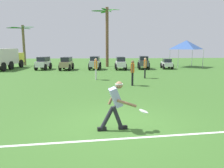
% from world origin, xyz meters
% --- Properties ---
extents(ground_plane, '(80.00, 80.00, 0.00)m').
position_xyz_m(ground_plane, '(0.00, 0.00, 0.00)').
color(ground_plane, '#3C6B29').
extents(field_line_paint, '(18.48, 1.66, 0.01)m').
position_xyz_m(field_line_paint, '(0.00, -1.14, 0.00)').
color(field_line_paint, white).
rests_on(field_line_paint, ground_plane).
extents(frisbee_thrower, '(1.12, 0.47, 1.42)m').
position_xyz_m(frisbee_thrower, '(-0.17, -0.49, 0.80)').
color(frisbee_thrower, '#23232D').
rests_on(frisbee_thrower, ground_plane).
extents(frisbee_in_flight, '(0.28, 0.28, 0.11)m').
position_xyz_m(frisbee_in_flight, '(0.63, -0.59, 0.56)').
color(frisbee_in_flight, white).
extents(teammate_near_sideline, '(0.28, 0.49, 1.56)m').
position_xyz_m(teammate_near_sideline, '(1.53, 6.82, 0.94)').
color(teammate_near_sideline, black).
rests_on(teammate_near_sideline, ground_plane).
extents(teammate_midfield, '(0.26, 0.50, 1.56)m').
position_xyz_m(teammate_midfield, '(3.01, 9.94, 0.94)').
color(teammate_midfield, black).
rests_on(teammate_midfield, ground_plane).
extents(teammate_deep, '(0.24, 0.50, 1.56)m').
position_xyz_m(teammate_deep, '(-0.74, 9.41, 0.94)').
color(teammate_deep, silver).
rests_on(teammate_deep, ground_plane).
extents(parked_car_slot_a, '(1.38, 2.49, 1.34)m').
position_xyz_m(parked_car_slot_a, '(-6.32, 17.15, 0.72)').
color(parked_car_slot_a, silver).
rests_on(parked_car_slot_a, ground_plane).
extents(parked_car_slot_b, '(1.34, 2.48, 1.34)m').
position_xyz_m(parked_car_slot_b, '(-3.82, 16.62, 0.72)').
color(parked_car_slot_b, '#998466').
rests_on(parked_car_slot_b, ground_plane).
extents(parked_car_slot_c, '(1.40, 2.44, 1.40)m').
position_xyz_m(parked_car_slot_c, '(-0.85, 16.84, 0.74)').
color(parked_car_slot_c, '#B7BABF').
rests_on(parked_car_slot_c, ground_plane).
extents(parked_car_slot_d, '(1.21, 2.43, 1.34)m').
position_xyz_m(parked_car_slot_d, '(1.86, 16.62, 0.72)').
color(parked_car_slot_d, silver).
rests_on(parked_car_slot_d, ground_plane).
extents(parked_car_slot_e, '(1.42, 2.45, 1.40)m').
position_xyz_m(parked_car_slot_e, '(4.43, 17.03, 0.74)').
color(parked_car_slot_e, '#474C51').
rests_on(parked_car_slot_e, ground_plane).
extents(parked_car_slot_f, '(1.33, 2.29, 1.10)m').
position_xyz_m(parked_car_slot_f, '(7.05, 17.09, 0.56)').
color(parked_car_slot_f, silver).
rests_on(parked_car_slot_f, ground_plane).
extents(box_truck, '(1.75, 5.97, 2.20)m').
position_xyz_m(box_truck, '(-10.25, 17.84, 1.23)').
color(box_truck, yellow).
rests_on(box_truck, ground_plane).
extents(palm_tree_far_left, '(3.51, 3.72, 5.10)m').
position_xyz_m(palm_tree_far_left, '(-10.02, 22.65, 3.19)').
color(palm_tree_far_left, brown).
rests_on(palm_tree_far_left, ground_plane).
extents(palm_tree_left_of_centre, '(3.38, 3.49, 6.96)m').
position_xyz_m(palm_tree_left_of_centre, '(0.60, 20.06, 4.04)').
color(palm_tree_left_of_centre, brown).
rests_on(palm_tree_left_of_centre, ground_plane).
extents(event_tent, '(3.05, 3.05, 3.16)m').
position_xyz_m(event_tent, '(9.98, 19.09, 2.62)').
color(event_tent, '#B2B5BA').
rests_on(event_tent, ground_plane).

